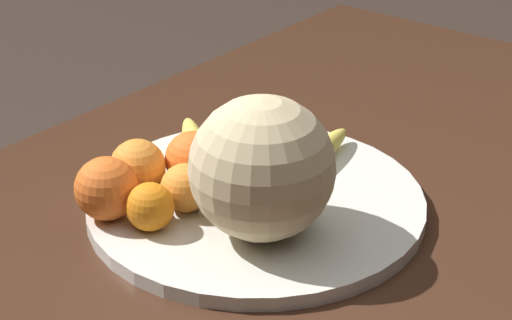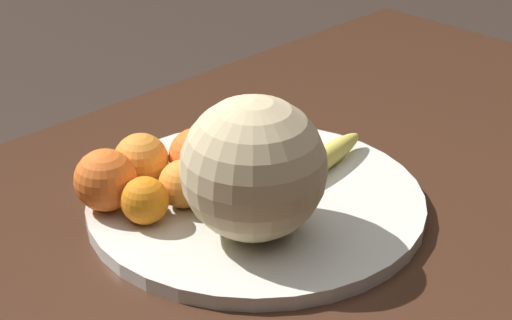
# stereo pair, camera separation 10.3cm
# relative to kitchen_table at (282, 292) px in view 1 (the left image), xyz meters

# --- Properties ---
(kitchen_table) EXTENTS (1.54, 0.87, 0.76)m
(kitchen_table) POSITION_rel_kitchen_table_xyz_m (0.00, 0.00, 0.00)
(kitchen_table) COLOR #3D2316
(kitchen_table) RESTS_ON ground_plane
(fruit_bowl) EXTENTS (0.42, 0.42, 0.02)m
(fruit_bowl) POSITION_rel_kitchen_table_xyz_m (0.01, 0.05, 0.11)
(fruit_bowl) COLOR silver
(fruit_bowl) RESTS_ON kitchen_table
(melon) EXTENTS (0.17, 0.17, 0.17)m
(melon) POSITION_rel_kitchen_table_xyz_m (-0.05, -0.01, 0.20)
(melon) COLOR beige
(melon) RESTS_ON fruit_bowl
(banana_bunch) EXTENTS (0.24, 0.25, 0.03)m
(banana_bunch) POSITION_rel_kitchen_table_xyz_m (0.08, 0.11, 0.13)
(banana_bunch) COLOR #473819
(banana_bunch) RESTS_ON fruit_bowl
(orange_front_left) EXTENTS (0.08, 0.08, 0.08)m
(orange_front_left) POSITION_rel_kitchen_table_xyz_m (-0.14, 0.16, 0.16)
(orange_front_left) COLOR orange
(orange_front_left) RESTS_ON fruit_bowl
(orange_front_right) EXTENTS (0.07, 0.07, 0.07)m
(orange_front_right) POSITION_rel_kitchen_table_xyz_m (-0.02, 0.13, 0.15)
(orange_front_right) COLOR orange
(orange_front_right) RESTS_ON fruit_bowl
(orange_mid_center) EXTENTS (0.06, 0.06, 0.06)m
(orange_mid_center) POSITION_rel_kitchen_table_xyz_m (-0.13, 0.10, 0.15)
(orange_mid_center) COLOR orange
(orange_mid_center) RESTS_ON fruit_bowl
(orange_back_left) EXTENTS (0.07, 0.07, 0.07)m
(orange_back_left) POSITION_rel_kitchen_table_xyz_m (-0.07, 0.17, 0.15)
(orange_back_left) COLOR orange
(orange_back_left) RESTS_ON fruit_bowl
(orange_back_right) EXTENTS (0.06, 0.06, 0.06)m
(orange_back_right) POSITION_rel_kitchen_table_xyz_m (-0.07, 0.09, 0.15)
(orange_back_right) COLOR orange
(orange_back_right) RESTS_ON fruit_bowl
(produce_tag) EXTENTS (0.07, 0.07, 0.00)m
(produce_tag) POSITION_rel_kitchen_table_xyz_m (-0.03, 0.09, 0.12)
(produce_tag) COLOR white
(produce_tag) RESTS_ON fruit_bowl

